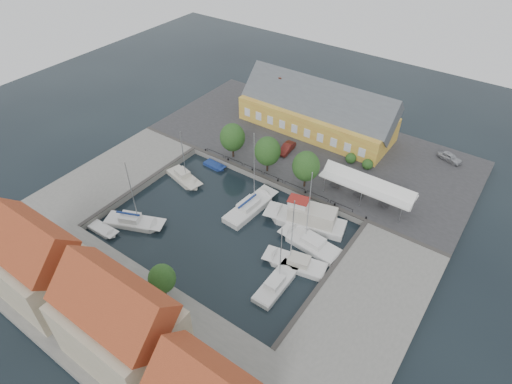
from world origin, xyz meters
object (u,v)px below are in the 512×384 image
trawler (308,219)px  east_boat_c (276,285)px  warehouse (315,111)px  west_boat_d (134,223)px  car_silver (450,157)px  car_red (287,148)px  launch_nw (214,166)px  tent_canopy (367,185)px  center_sailboat (250,208)px  west_boat_b (184,178)px  east_boat_b (296,264)px  east_boat_a (311,244)px  launch_sw (103,231)px

trawler → east_boat_c: bearing=-78.8°
warehouse → west_boat_d: west_boat_d is taller
west_boat_d → car_silver: bearing=51.2°
car_red → launch_nw: bearing=-135.8°
warehouse → west_boat_d: 38.22m
tent_canopy → center_sailboat: 17.61m
warehouse → east_boat_c: warehouse is taller
west_boat_b → east_boat_b: bearing=-11.9°
center_sailboat → launch_nw: bearing=154.3°
east_boat_c → east_boat_a: bearing=89.3°
west_boat_b → launch_sw: west_boat_b is taller
west_boat_b → car_red: bearing=56.5°
car_red → east_boat_c: (13.95, -24.74, -1.44)m
warehouse → east_boat_c: (14.19, -34.52, -4.17)m
car_silver → west_boat_b: 44.53m
car_red → trawler: (11.57, -12.77, -0.69)m
tent_canopy → east_boat_a: bearing=-100.7°
warehouse → car_red: warehouse is taller
warehouse → launch_nw: bearing=-112.8°
east_boat_a → east_boat_c: east_boat_a is taller
west_boat_b → west_boat_d: 12.00m
center_sailboat → west_boat_d: bearing=-134.5°
tent_canopy → trawler: size_ratio=1.15×
east_boat_c → launch_nw: 26.98m
center_sailboat → west_boat_b: bearing=-179.1°
warehouse → tent_canopy: bearing=-39.9°
car_red → east_boat_b: size_ratio=0.37×
east_boat_b → launch_nw: bearing=154.5°
center_sailboat → launch_sw: bearing=-132.6°
launch_nw → center_sailboat: bearing=-25.7°
warehouse → car_silver: 24.51m
east_boat_b → west_boat_d: size_ratio=0.97×
car_red → east_boat_a: 21.50m
launch_sw → west_boat_b: bearing=85.3°
car_red → launch_sw: (-11.37, -30.70, -1.61)m
launch_sw → warehouse: bearing=74.6°
west_boat_d → launch_nw: 17.62m
tent_canopy → east_boat_c: east_boat_c is taller
warehouse → east_boat_b: 33.74m
east_boat_c → west_boat_d: (-22.87, -2.48, 0.01)m
center_sailboat → trawler: center_sailboat is taller
car_red → east_boat_c: east_boat_c is taller
tent_canopy → east_boat_b: east_boat_b is taller
car_red → east_boat_c: bearing=-65.2°
warehouse → launch_sw: warehouse is taller
car_silver → east_boat_b: size_ratio=0.36×
east_boat_b → launch_nw: east_boat_b is taller
tent_canopy → car_red: bearing=166.0°
warehouse → west_boat_b: warehouse is taller
tent_canopy → car_silver: 19.23m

